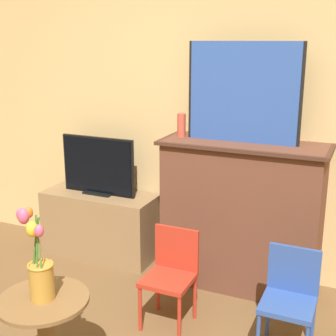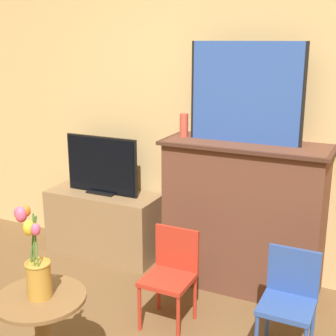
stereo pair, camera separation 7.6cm
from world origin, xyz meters
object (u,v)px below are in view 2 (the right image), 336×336
chair_blue (289,296)px  vase_tulips (36,266)px  painting (246,93)px  tv_monitor (102,166)px  chair_red (171,271)px

chair_blue → vase_tulips: (-1.08, -0.87, 0.36)m
painting → tv_monitor: size_ratio=1.21×
tv_monitor → chair_blue: tv_monitor is taller
chair_red → chair_blue: same height
chair_red → painting: bearing=69.5°
chair_blue → vase_tulips: 1.43m
chair_red → vase_tulips: vase_tulips is taller
chair_blue → vase_tulips: bearing=-141.3°
painting → chair_blue: bearing=-52.2°
painting → vase_tulips: bearing=-111.1°
painting → chair_blue: size_ratio=1.28×
vase_tulips → tv_monitor: bearing=112.0°
vase_tulips → chair_blue: bearing=38.7°
chair_red → chair_blue: size_ratio=1.00×
chair_red → tv_monitor: bearing=145.1°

